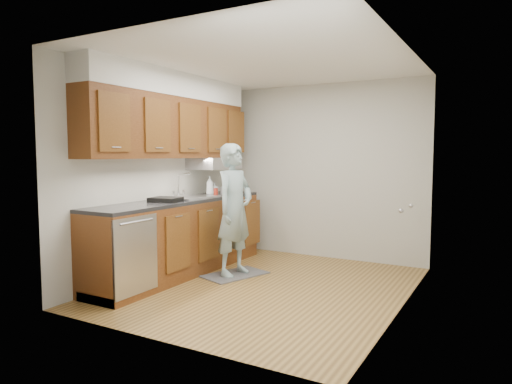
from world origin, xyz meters
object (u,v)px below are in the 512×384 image
Objects in this scene: soap_bottle_b at (214,188)px; steel_can at (223,191)px; soap_bottle_a at (210,185)px; dish_rack at (166,200)px; soda_can at (216,192)px; person at (235,201)px.

soap_bottle_b is 1.55× the size of steel_can.
soap_bottle_a reaches higher than steel_can.
soap_bottle_b reaches higher than dish_rack.
soap_bottle_a is 1.00m from dish_rack.
soap_bottle_a is at bearing 149.18° from soda_can.
soap_bottle_a is at bearing 63.55° from person.
dish_rack is at bearing -86.60° from soap_bottle_a.
soap_bottle_a is 2.46× the size of steel_can.
soap_bottle_a is (-0.65, 0.41, 0.14)m from person.
soap_bottle_a is 0.12m from soap_bottle_b.
person reaches higher than dish_rack.
soap_bottle_b reaches higher than steel_can.
steel_can is (0.13, 0.01, -0.03)m from soap_bottle_b.
soap_bottle_b reaches higher than soda_can.
steel_can is at bearing 5.20° from soap_bottle_b.
soda_can is 0.31× the size of dish_rack.
person is at bearing 34.05° from dish_rack.
dish_rack is (-0.60, -0.58, 0.04)m from person.
soda_can is at bearing 73.26° from dish_rack.
steel_can is 1.11m from dish_rack.
dish_rack is at bearing -96.64° from soda_can.
soda_can is at bearing 63.11° from person.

